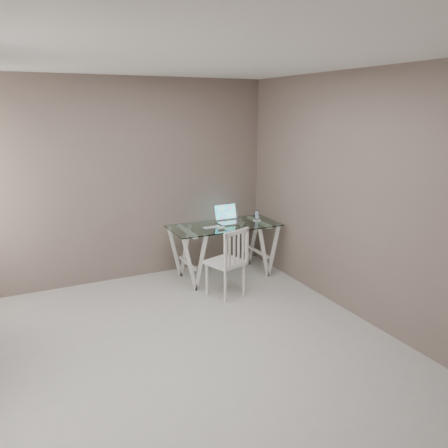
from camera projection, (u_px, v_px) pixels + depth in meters
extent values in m
plane|color=#ADAAA6|center=(192.00, 354.00, 4.20)|extent=(4.50, 4.50, 0.00)
cube|color=white|center=(186.00, 56.00, 3.51)|extent=(4.00, 4.50, 0.02)
cube|color=#6C5C54|center=(127.00, 182.00, 5.81)|extent=(4.00, 0.02, 2.70)
cube|color=#6C5C54|center=(379.00, 331.00, 1.90)|extent=(4.00, 0.02, 2.70)
cube|color=#6C5C54|center=(362.00, 199.00, 4.71)|extent=(0.02, 4.50, 2.70)
cube|color=silver|center=(224.00, 225.00, 5.98)|extent=(1.50, 0.70, 0.01)
cube|color=silver|center=(187.00, 257.00, 5.84)|extent=(0.24, 0.62, 0.72)
cube|color=silver|center=(258.00, 246.00, 6.31)|extent=(0.24, 0.62, 0.72)
cube|color=silver|center=(225.00, 262.00, 5.44)|extent=(0.51, 0.51, 0.04)
cylinder|color=silver|center=(225.00, 287.00, 5.27)|extent=(0.03, 0.03, 0.42)
cylinder|color=silver|center=(244.00, 279.00, 5.49)|extent=(0.03, 0.03, 0.42)
cylinder|color=silver|center=(207.00, 279.00, 5.50)|extent=(0.03, 0.03, 0.42)
cylinder|color=silver|center=(226.00, 273.00, 5.72)|extent=(0.03, 0.03, 0.42)
cube|color=silver|center=(236.00, 248.00, 5.25)|extent=(0.40, 0.16, 0.46)
cube|color=silver|center=(230.00, 223.00, 6.08)|extent=(0.35, 0.25, 0.02)
cube|color=#19D899|center=(225.00, 212.00, 6.18)|extent=(0.35, 0.08, 0.23)
cube|color=silver|center=(212.00, 227.00, 5.85)|extent=(0.25, 0.11, 0.01)
ellipsoid|color=white|center=(221.00, 228.00, 5.78)|extent=(0.12, 0.07, 0.04)
cube|color=white|center=(257.00, 220.00, 6.21)|extent=(0.08, 0.08, 0.02)
cube|color=black|center=(257.00, 215.00, 6.20)|extent=(0.06, 0.03, 0.13)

